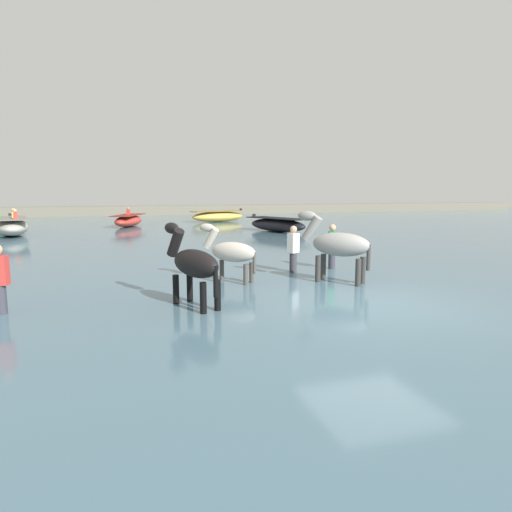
{
  "coord_description": "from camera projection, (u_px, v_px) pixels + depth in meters",
  "views": [
    {
      "loc": [
        -4.86,
        -7.48,
        2.59
      ],
      "look_at": [
        -1.3,
        3.78,
        0.83
      ],
      "focal_mm": 30.96,
      "sensor_mm": 36.0,
      "label": 1
    }
  ],
  "objects": [
    {
      "name": "ground_plane",
      "position": [
        374.0,
        320.0,
        8.89
      ],
      "size": [
        120.0,
        120.0,
        0.0
      ],
      "primitive_type": "plane",
      "color": "#84755B"
    },
    {
      "name": "water_surface",
      "position": [
        241.0,
        249.0,
        18.29
      ],
      "size": [
        90.0,
        90.0,
        0.33
      ],
      "primitive_type": "cube",
      "color": "#476675",
      "rests_on": "ground"
    },
    {
      "name": "horse_lead_grey",
      "position": [
        338.0,
        246.0,
        10.82
      ],
      "size": [
        1.53,
        1.65,
        2.09
      ],
      "color": "gray",
      "rests_on": "ground"
    },
    {
      "name": "horse_trailing_pinto",
      "position": [
        231.0,
        254.0,
        10.91
      ],
      "size": [
        1.34,
        1.36,
        1.77
      ],
      "color": "beige",
      "rests_on": "ground"
    },
    {
      "name": "horse_flank_black",
      "position": [
        193.0,
        265.0,
        8.57
      ],
      "size": [
        1.02,
        1.75,
        1.94
      ],
      "color": "black",
      "rests_on": "ground"
    },
    {
      "name": "boat_far_offshore",
      "position": [
        128.0,
        221.0,
        27.9
      ],
      "size": [
        2.43,
        3.91,
        1.22
      ],
      "color": "#BC382D",
      "rests_on": "water_surface"
    },
    {
      "name": "boat_near_starboard",
      "position": [
        11.0,
        227.0,
        22.33
      ],
      "size": [
        2.37,
        4.36,
        1.37
      ],
      "color": "#B2AD9E",
      "rests_on": "water_surface"
    },
    {
      "name": "boat_distant_east",
      "position": [
        218.0,
        216.0,
        32.07
      ],
      "size": [
        4.25,
        2.34,
        0.93
      ],
      "color": "gold",
      "rests_on": "water_surface"
    },
    {
      "name": "boat_near_port",
      "position": [
        277.0,
        225.0,
        24.42
      ],
      "size": [
        2.85,
        4.23,
        0.9
      ],
      "color": "black",
      "rests_on": "water_surface"
    },
    {
      "name": "person_spectator_far",
      "position": [
        293.0,
        253.0,
        12.25
      ],
      "size": [
        0.38,
        0.34,
        1.63
      ],
      "color": "#383842",
      "rests_on": "ground"
    },
    {
      "name": "person_onlooker_right",
      "position": [
        0.0,
        286.0,
        8.08
      ],
      "size": [
        0.35,
        0.26,
        1.63
      ],
      "color": "#383842",
      "rests_on": "ground"
    },
    {
      "name": "person_wading_close",
      "position": [
        332.0,
        250.0,
        12.8
      ],
      "size": [
        0.3,
        0.37,
        1.63
      ],
      "color": "#383842",
      "rests_on": "ground"
    },
    {
      "name": "far_shoreline",
      "position": [
        170.0,
        212.0,
        41.98
      ],
      "size": [
        80.0,
        2.4,
        1.17
      ],
      "primitive_type": "cube",
      "color": "#706B5B",
      "rests_on": "ground"
    }
  ]
}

